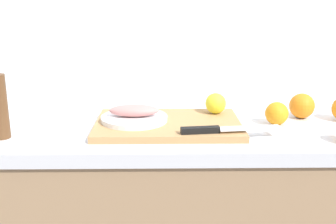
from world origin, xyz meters
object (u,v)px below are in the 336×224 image
at_px(cutting_board, 168,124).
at_px(chef_knife, 219,129).
at_px(lemon_0, 216,103).
at_px(white_plate, 134,118).
at_px(fish_fillet, 134,111).

xyz_separation_m(cutting_board, chef_knife, (0.14, -0.11, 0.02)).
height_order(cutting_board, chef_knife, chef_knife).
distance_m(cutting_board, lemon_0, 0.19).
distance_m(white_plate, lemon_0, 0.28).
bearing_deg(chef_knife, lemon_0, 78.59).
height_order(cutting_board, white_plate, white_plate).
bearing_deg(lemon_0, cutting_board, -150.51).
relative_size(white_plate, fish_fillet, 1.33).
bearing_deg(white_plate, cutting_board, -4.18).
height_order(white_plate, fish_fillet, fish_fillet).
distance_m(cutting_board, chef_knife, 0.18).
bearing_deg(cutting_board, lemon_0, 29.49).
bearing_deg(lemon_0, fish_fillet, -162.71).
xyz_separation_m(cutting_board, fish_fillet, (-0.10, 0.01, 0.04)).
bearing_deg(cutting_board, fish_fillet, 175.82).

